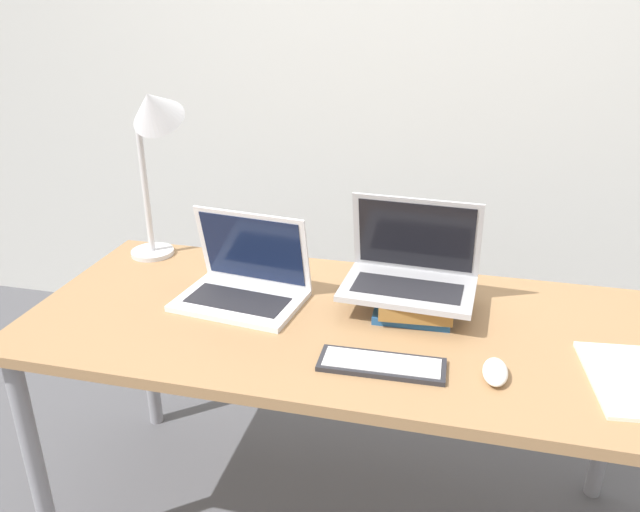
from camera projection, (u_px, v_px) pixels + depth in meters
name	position (u px, v px, depth m)	size (l,w,h in m)	color
wall_back	(406.00, 41.00, 2.52)	(8.00, 0.05, 2.70)	silver
desk	(342.00, 342.00, 1.70)	(1.71, 0.76, 0.73)	#9E754C
laptop_left	(244.00, 283.00, 1.77)	(0.37, 0.28, 0.25)	silver
book_stack	(416.00, 299.00, 1.72)	(0.22, 0.27, 0.06)	#235693
laptop_on_books	(411.00, 271.00, 1.70)	(0.37, 0.26, 0.25)	#B2B2B7
wireless_keyboard	(382.00, 364.00, 1.46)	(0.30, 0.11, 0.01)	#28282D
mouse	(495.00, 372.00, 1.42)	(0.06, 0.11, 0.03)	white
notepad	(636.00, 381.00, 1.41)	(0.24, 0.32, 0.01)	white
desk_lamp	(153.00, 127.00, 1.87)	(0.23, 0.20, 0.59)	silver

